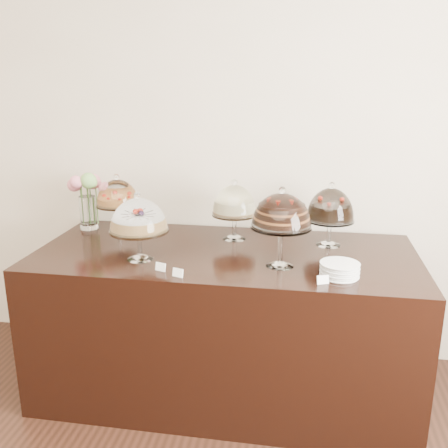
% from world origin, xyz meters
% --- Properties ---
extents(wall_back, '(5.00, 0.04, 3.00)m').
position_xyz_m(wall_back, '(0.00, 3.00, 1.50)').
color(wall_back, beige).
rests_on(wall_back, ground).
extents(display_counter, '(2.20, 1.00, 0.90)m').
position_xyz_m(display_counter, '(0.08, 2.45, 0.45)').
color(display_counter, black).
rests_on(display_counter, ground).
extents(cake_stand_sugar_sponge, '(0.33, 0.33, 0.38)m').
position_xyz_m(cake_stand_sugar_sponge, '(-0.37, 2.24, 1.14)').
color(cake_stand_sugar_sponge, white).
rests_on(cake_stand_sugar_sponge, display_counter).
extents(cake_stand_choco_layer, '(0.32, 0.32, 0.43)m').
position_xyz_m(cake_stand_choco_layer, '(0.41, 2.26, 1.19)').
color(cake_stand_choco_layer, white).
rests_on(cake_stand_choco_layer, display_counter).
extents(cake_stand_cheesecake, '(0.28, 0.28, 0.38)m').
position_xyz_m(cake_stand_cheesecake, '(0.10, 2.70, 1.13)').
color(cake_stand_cheesecake, white).
rests_on(cake_stand_cheesecake, display_counter).
extents(cake_stand_dark_choco, '(0.29, 0.29, 0.39)m').
position_xyz_m(cake_stand_dark_choco, '(0.68, 2.67, 1.13)').
color(cake_stand_dark_choco, white).
rests_on(cake_stand_dark_choco, display_counter).
extents(cake_stand_fruit_tart, '(0.28, 0.28, 0.39)m').
position_xyz_m(cake_stand_fruit_tart, '(-0.67, 2.71, 1.15)').
color(cake_stand_fruit_tart, white).
rests_on(cake_stand_fruit_tart, display_counter).
extents(flower_vase, '(0.31, 0.25, 0.39)m').
position_xyz_m(flower_vase, '(-0.89, 2.76, 1.14)').
color(flower_vase, white).
rests_on(flower_vase, display_counter).
extents(plate_stack, '(0.19, 0.19, 0.07)m').
position_xyz_m(plate_stack, '(0.72, 2.16, 0.94)').
color(plate_stack, white).
rests_on(plate_stack, display_counter).
extents(price_card_left, '(0.06, 0.03, 0.04)m').
position_xyz_m(price_card_left, '(-0.09, 2.02, 0.92)').
color(price_card_left, white).
rests_on(price_card_left, display_counter).
extents(price_card_right, '(0.06, 0.04, 0.04)m').
position_xyz_m(price_card_right, '(0.63, 2.05, 0.92)').
color(price_card_right, white).
rests_on(price_card_right, display_counter).
extents(price_card_extra, '(0.06, 0.03, 0.04)m').
position_xyz_m(price_card_extra, '(-0.20, 2.09, 0.92)').
color(price_card_extra, white).
rests_on(price_card_extra, display_counter).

